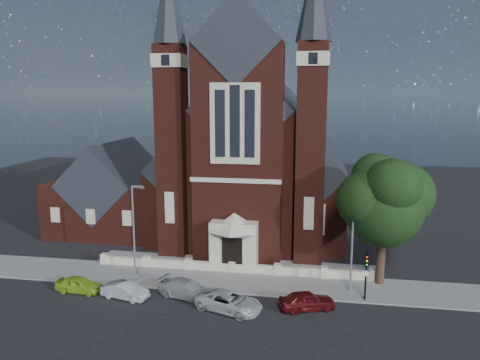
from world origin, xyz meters
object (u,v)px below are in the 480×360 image
at_px(parish_hall, 115,195).
at_px(car_lime_van, 79,284).
at_px(church, 257,157).
at_px(car_dark_red, 307,301).
at_px(car_silver_a, 125,291).
at_px(street_lamp_left, 134,226).
at_px(street_tree, 386,203).
at_px(car_white_suv, 229,302).
at_px(traffic_signal, 366,269).
at_px(car_silver_b, 187,289).
at_px(street_lamp_right, 354,237).

bearing_deg(parish_hall, car_lime_van, -74.91).
xyz_separation_m(church, car_dark_red, (6.69, -22.63, -7.49)).
bearing_deg(car_dark_red, car_silver_a, 71.73).
bearing_deg(street_lamp_left, church, 67.34).
distance_m(church, car_dark_red, 24.76).
relative_size(street_tree, car_white_suv, 2.15).
height_order(traffic_signal, car_silver_b, traffic_signal).
height_order(car_lime_van, car_silver_a, car_lime_van).
height_order(street_tree, street_lamp_left, street_tree).
xyz_separation_m(street_lamp_right, car_lime_van, (-21.35, -3.59, -3.96)).
height_order(church, traffic_signal, church).
relative_size(parish_hall, car_lime_van, 3.27).
bearing_deg(car_silver_a, car_white_suv, -83.10).
bearing_deg(car_lime_van, traffic_signal, -81.38).
bearing_deg(street_lamp_right, car_dark_red, -132.67).
xyz_separation_m(street_tree, street_lamp_right, (-2.51, -1.71, -2.36)).
bearing_deg(car_dark_red, car_lime_van, 69.77).
relative_size(street_lamp_left, car_silver_b, 1.72).
bearing_deg(parish_hall, car_silver_b, -51.82).
relative_size(parish_hall, street_lamp_left, 1.51).
bearing_deg(car_silver_b, parish_hall, 56.73).
xyz_separation_m(car_silver_b, car_dark_red, (9.20, -0.53, 0.01)).
distance_m(parish_hall, car_silver_b, 22.07).
bearing_deg(street_tree, street_lamp_left, -175.24).
relative_size(traffic_signal, car_lime_van, 1.07).
distance_m(parish_hall, car_white_suv, 25.64).
xyz_separation_m(church, parish_hall, (-16.00, -4.94, -4.17)).
relative_size(traffic_signal, car_dark_red, 0.98).
bearing_deg(car_lime_van, parish_hall, 18.54).
height_order(parish_hall, traffic_signal, parish_hall).
xyz_separation_m(parish_hall, car_lime_van, (4.74, -17.59, -3.38)).
xyz_separation_m(car_silver_a, car_white_suv, (8.28, -0.72, 0.07)).
xyz_separation_m(traffic_signal, car_lime_van, (-22.26, -2.01, -1.95)).
bearing_deg(traffic_signal, church, 118.20).
bearing_deg(street_tree, parish_hall, 156.74).
relative_size(parish_hall, car_white_suv, 2.46).
height_order(parish_hall, car_dark_red, parish_hall).
bearing_deg(street_tree, church, 126.17).
relative_size(traffic_signal, car_white_suv, 0.81).
xyz_separation_m(street_lamp_right, car_silver_b, (-12.60, -3.15, -3.92)).
relative_size(street_lamp_right, car_silver_b, 1.72).
xyz_separation_m(car_white_suv, car_dark_red, (5.58, 1.12, 0.00)).
height_order(church, car_silver_b, church).
bearing_deg(car_silver_b, traffic_signal, -64.79).
bearing_deg(car_lime_van, car_dark_red, -86.86).
distance_m(church, car_white_suv, 24.92).
bearing_deg(street_tree, car_silver_b, -162.17).
relative_size(street_lamp_left, car_dark_red, 1.98).
bearing_deg(car_lime_van, street_tree, -74.03).
distance_m(car_silver_a, car_silver_b, 4.76).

